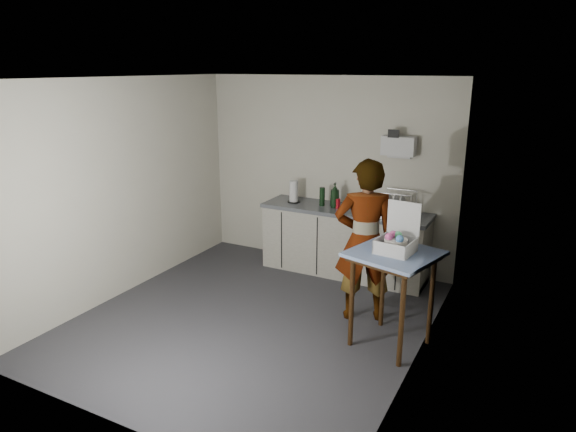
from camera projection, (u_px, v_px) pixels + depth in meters
The scene contains 15 objects.
ground at pixel (254, 319), 5.73m from camera, with size 4.00×4.00×0.00m, color #2B2B30.
wall_back at pixel (327, 173), 7.06m from camera, with size 3.60×0.02×2.60m, color beige.
wall_right at pixel (423, 231), 4.57m from camera, with size 0.02×4.00×2.60m, color beige.
wall_left at pixel (124, 188), 6.16m from camera, with size 0.02×4.00×2.60m, color beige.
ceiling at pixel (249, 79), 5.00m from camera, with size 3.60×4.00×0.01m, color white.
kitchen_counter at pixel (344, 243), 6.88m from camera, with size 2.24×0.62×0.91m.
wall_shelf at pixel (399, 146), 6.43m from camera, with size 0.42×0.18×0.37m.
side_table at pixel (394, 264), 4.97m from camera, with size 0.94×0.94×0.99m.
standing_man at pixel (365, 241), 5.53m from camera, with size 0.66×0.43×1.80m, color #B2A593.
soap_bottle at pixel (335, 195), 6.76m from camera, with size 0.13×0.13×0.33m, color black.
soda_can at pixel (338, 203), 6.75m from camera, with size 0.07×0.07×0.13m, color red.
dark_bottle at pixel (322, 197), 6.86m from camera, with size 0.07×0.07×0.25m, color black.
paper_towel at pixel (294, 192), 7.02m from camera, with size 0.17×0.17×0.30m.
dish_rack at pixel (397, 209), 6.46m from camera, with size 0.44×0.33×0.30m.
bakery_box at pixel (396, 241), 4.92m from camera, with size 0.37×0.38×0.47m.
Camera 1 is at (2.73, -4.42, 2.71)m, focal length 32.00 mm.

